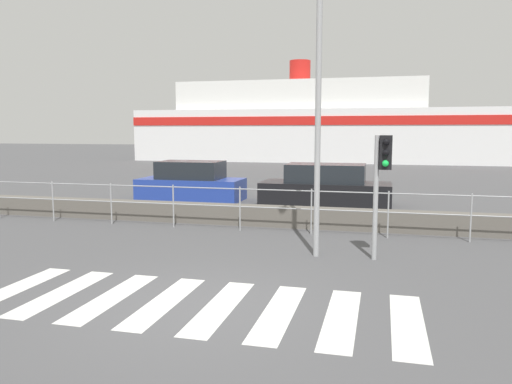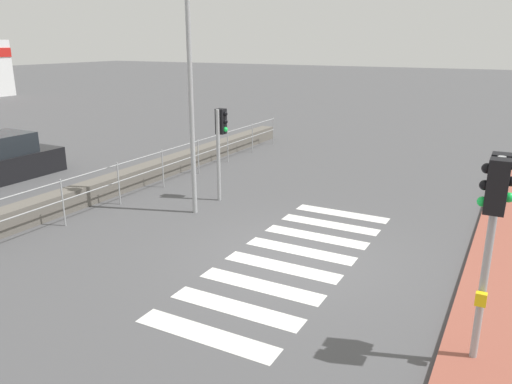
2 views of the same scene
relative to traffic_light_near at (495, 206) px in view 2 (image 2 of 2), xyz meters
The scene contains 7 objects.
ground_plane 4.78m from the traffic_light_near, 60.12° to the left, with size 160.00×160.00×0.00m, color #4C4C4F.
crosswalk 4.74m from the traffic_light_near, 61.24° to the left, with size 6.75×2.40×0.01m.
seawall 10.52m from the traffic_light_near, 78.33° to the left, with size 23.05×0.55×0.55m.
harbor_fence 9.59m from the traffic_light_near, 77.26° to the left, with size 20.79×0.04×1.17m.
traffic_light_near is the anchor object (origin of this frame).
traffic_light_far 8.50m from the traffic_light_near, 56.02° to the left, with size 0.34×0.32×2.53m.
streetlamp 7.88m from the traffic_light_near, 63.34° to the left, with size 0.32×1.10×6.64m.
Camera 2 is at (-8.71, -3.80, 4.27)m, focal length 35.00 mm.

